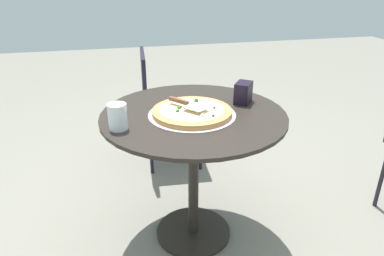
{
  "coord_description": "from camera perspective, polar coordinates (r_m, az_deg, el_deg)",
  "views": [
    {
      "loc": [
        1.51,
        -0.35,
        1.35
      ],
      "look_at": [
        0.02,
        -0.01,
        0.65
      ],
      "focal_mm": 33.13,
      "sensor_mm": 36.0,
      "label": 1
    }
  ],
  "objects": [
    {
      "name": "patio_table",
      "position": [
        1.74,
        0.24,
        -2.33
      ],
      "size": [
        0.88,
        0.88,
        0.72
      ],
      "color": "black",
      "rests_on": "ground"
    },
    {
      "name": "patio_chair_far",
      "position": [
        2.52,
        -4.84,
        4.63
      ],
      "size": [
        0.44,
        0.44,
        0.83
      ],
      "color": "black",
      "rests_on": "ground"
    },
    {
      "name": "pizza_on_tray",
      "position": [
        1.65,
        0.01,
        2.58
      ],
      "size": [
        0.41,
        0.41,
        0.05
      ],
      "color": "silver",
      "rests_on": "patio_table"
    },
    {
      "name": "napkin_dispenser",
      "position": [
        1.8,
        8.25,
        5.66
      ],
      "size": [
        0.12,
        0.12,
        0.11
      ],
      "primitive_type": "cube",
      "rotation": [
        0.0,
        0.0,
        2.52
      ],
      "color": "black",
      "rests_on": "patio_table"
    },
    {
      "name": "ground_plane",
      "position": [
        2.05,
        0.21,
        -16.46
      ],
      "size": [
        10.0,
        10.0,
        0.0
      ],
      "primitive_type": "plane",
      "color": "gray"
    },
    {
      "name": "drinking_cup",
      "position": [
        1.52,
        -11.88,
        1.8
      ],
      "size": [
        0.08,
        0.08,
        0.11
      ],
      "primitive_type": "cylinder",
      "color": "silver",
      "rests_on": "patio_table"
    },
    {
      "name": "pizza_server",
      "position": [
        1.64,
        -0.84,
        3.94
      ],
      "size": [
        0.19,
        0.17,
        0.02
      ],
      "color": "silver",
      "rests_on": "pizza_on_tray"
    }
  ]
}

